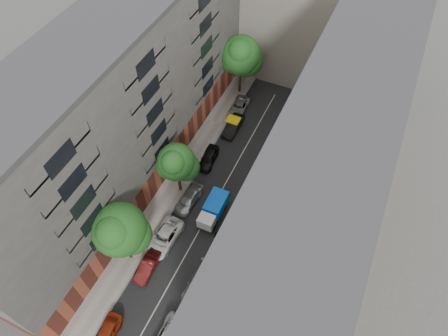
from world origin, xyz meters
The scene contains 22 objects.
ground centered at (0.00, 0.00, 0.00)m, with size 120.00×120.00×0.00m, color #4C4C49.
road_surface centered at (0.00, 0.00, 0.01)m, with size 8.00×44.00×0.02m, color black.
sidewalk_left centered at (-5.50, 0.00, 0.07)m, with size 3.00×44.00×0.15m, color gray.
sidewalk_right centered at (5.50, 0.00, 0.07)m, with size 3.00×44.00×0.15m, color gray.
building_left centered at (-11.00, 0.00, 10.00)m, with size 8.00×44.00×20.00m, color #474542.
building_right centered at (11.00, 0.00, 10.00)m, with size 8.00×44.00×20.00m, color tan.
building_endcap centered at (0.00, 28.00, 9.00)m, with size 18.00×12.00×18.00m, color gray.
tarp_truck centered at (0.60, -2.51, 1.24)m, with size 2.05×4.90×2.25m.
car_left_0 centered at (-2.80, -19.00, 0.73)m, with size 1.73×4.31×1.47m, color maroon.
car_left_1 centered at (-2.80, -11.40, 0.68)m, with size 1.44×4.13×1.36m, color #4D100F.
car_left_2 centered at (-2.92, -7.80, 0.75)m, with size 2.50×5.41×1.50m, color silver.
car_left_3 centered at (-2.80, -2.20, 0.65)m, with size 1.83×4.49×1.30m, color #B0B0B5.
car_left_4 centered at (-3.42, 4.43, 0.73)m, with size 1.72×4.28×1.46m, color black.
car_left_5 centered at (-2.80, 10.78, 0.75)m, with size 1.59×4.57×1.51m, color black.
car_left_6 centered at (-3.60, 14.60, 0.64)m, with size 2.11×4.58×1.27m, color #B7B7BC.
car_right_1 centered at (2.87, -10.80, 0.72)m, with size 2.02×4.97×1.44m, color slate.
car_right_2 centered at (2.80, -3.38, 0.66)m, with size 1.56×3.87×1.32m, color black.
tree_near centered at (-5.18, -11.11, 5.99)m, with size 5.64×5.42×8.85m.
tree_mid centered at (-4.50, -1.11, 5.34)m, with size 4.77×4.40×7.72m.
tree_far centered at (-4.94, 18.11, 6.35)m, with size 5.69×5.47×9.31m.
lamp_post centered at (-5.20, -8.59, 4.38)m, with size 0.36×0.36×6.94m.
pedestrian centered at (5.30, 5.68, 1.02)m, with size 0.63×0.42×1.73m, color black.
Camera 1 is at (11.64, -23.68, 40.34)m, focal length 32.00 mm.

